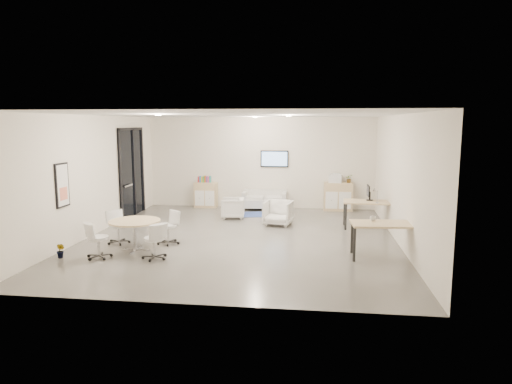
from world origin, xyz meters
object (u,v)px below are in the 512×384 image
object	(u,v)px
sideboard_left	(206,195)
desk_front	(386,227)
sideboard_right	(338,196)
desk_rear	(370,204)
armchair_left	(233,207)
armchair_right	(278,212)
loveseat	(265,201)
round_table	(135,224)

from	to	relation	value
sideboard_left	desk_front	size ratio (longest dim) A/B	0.57
sideboard_right	desk_rear	xyz separation A→B (m)	(0.77, -2.64, 0.22)
armchair_left	armchair_right	distance (m)	1.72
loveseat	desk_front	world-z (taller)	desk_front
desk_front	armchair_right	bearing A→B (deg)	126.64
sideboard_left	desk_front	world-z (taller)	sideboard_left
armchair_left	desk_front	distance (m)	5.70
loveseat	sideboard_right	bearing A→B (deg)	1.99
sideboard_right	desk_front	world-z (taller)	sideboard_right
armchair_left	desk_rear	distance (m)	4.26
desk_front	sideboard_right	bearing A→B (deg)	93.74
armchair_left	round_table	xyz separation A→B (m)	(-1.63, -3.99, 0.29)
loveseat	desk_rear	world-z (taller)	desk_rear
sideboard_right	armchair_left	xyz separation A→B (m)	(-3.38, -1.73, -0.13)
desk_rear	sideboard_left	bearing A→B (deg)	157.67
armchair_right	round_table	size ratio (longest dim) A/B	0.67
sideboard_right	loveseat	distance (m)	2.54
loveseat	desk_front	bearing A→B (deg)	-59.90
sideboard_right	desk_front	bearing A→B (deg)	-82.26
sideboard_right	desk_front	size ratio (longest dim) A/B	0.61
sideboard_left	sideboard_right	distance (m)	4.67
desk_rear	desk_front	world-z (taller)	desk_front
desk_front	round_table	xyz separation A→B (m)	(-5.78, -0.09, -0.08)
sideboard_left	armchair_right	size ratio (longest dim) A/B	1.12
sideboard_left	armchair_right	distance (m)	3.81
sideboard_right	armchair_left	distance (m)	3.80
sideboard_right	sideboard_left	bearing A→B (deg)	179.66
desk_rear	desk_front	size ratio (longest dim) A/B	0.98
loveseat	armchair_left	size ratio (longest dim) A/B	2.16
armchair_right	desk_rear	distance (m)	2.66
loveseat	armchair_left	xyz separation A→B (m)	(-0.85, -1.61, 0.04)
sideboard_left	armchair_left	size ratio (longest dim) A/B	1.27
loveseat	armchair_right	world-z (taller)	armchair_right
sideboard_right	armchair_right	bearing A→B (deg)	-126.22
sideboard_left	sideboard_right	bearing A→B (deg)	-0.34
round_table	desk_rear	bearing A→B (deg)	28.10
sideboard_left	armchair_right	xyz separation A→B (m)	(2.80, -2.58, -0.05)
sideboard_left	loveseat	distance (m)	2.15
loveseat	armchair_left	world-z (taller)	armchair_left
armchair_right	desk_front	distance (m)	4.06
loveseat	round_table	size ratio (longest dim) A/B	1.28
armchair_right	desk_rear	bearing A→B (deg)	8.35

